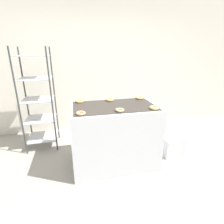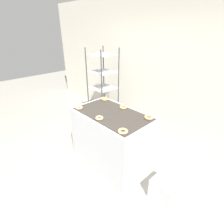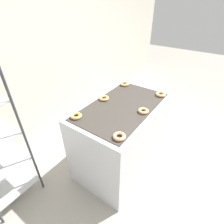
{
  "view_description": "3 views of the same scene",
  "coord_description": "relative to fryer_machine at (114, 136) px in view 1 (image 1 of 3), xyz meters",
  "views": [
    {
      "loc": [
        -0.55,
        -1.71,
        1.71
      ],
      "look_at": [
        0.0,
        0.78,
        0.81
      ],
      "focal_mm": 28.0,
      "sensor_mm": 36.0,
      "label": 1
    },
    {
      "loc": [
        1.75,
        -1.02,
        2.17
      ],
      "look_at": [
        0.0,
        0.63,
        0.98
      ],
      "focal_mm": 28.0,
      "sensor_mm": 36.0,
      "label": 2
    },
    {
      "loc": [
        -1.5,
        -0.27,
        2.04
      ],
      "look_at": [
        0.0,
        0.78,
        0.81
      ],
      "focal_mm": 28.0,
      "sensor_mm": 36.0,
      "label": 3
    }
  ],
  "objects": [
    {
      "name": "donut_near_left",
      "position": [
        -0.49,
        -0.27,
        0.5
      ],
      "size": [
        0.12,
        0.12,
        0.03
      ],
      "primitive_type": "torus",
      "color": "#E7A572",
      "rests_on": "fryer_machine"
    },
    {
      "name": "wall_back",
      "position": [
        -0.0,
        1.49,
        0.92
      ],
      "size": [
        8.0,
        0.05,
        2.8
      ],
      "color": "silver",
      "rests_on": "ground_plane"
    },
    {
      "name": "fryer_machine",
      "position": [
        0.0,
        0.0,
        0.0
      ],
      "size": [
        1.26,
        0.76,
        0.96
      ],
      "color": "silver",
      "rests_on": "ground_plane"
    },
    {
      "name": "donut_far_left",
      "position": [
        -0.48,
        0.27,
        0.5
      ],
      "size": [
        0.12,
        0.12,
        0.03
      ],
      "primitive_type": "torus",
      "color": "#E5A959",
      "rests_on": "fryer_machine"
    },
    {
      "name": "donut_near_right",
      "position": [
        0.49,
        -0.27,
        0.5
      ],
      "size": [
        0.13,
        0.13,
        0.04
      ],
      "primitive_type": "torus",
      "color": "#DFAD6D",
      "rests_on": "fryer_machine"
    },
    {
      "name": "donut_far_center",
      "position": [
        -0.01,
        0.26,
        0.5
      ],
      "size": [
        0.12,
        0.12,
        0.03
      ],
      "primitive_type": "torus",
      "color": "#E7AA64",
      "rests_on": "fryer_machine"
    },
    {
      "name": "ground_plane",
      "position": [
        -0.0,
        -0.63,
        -0.48
      ],
      "size": [
        14.0,
        14.0,
        0.0
      ],
      "primitive_type": "plane",
      "color": "#9E998E"
    },
    {
      "name": "donut_near_center",
      "position": [
        0.01,
        -0.26,
        0.5
      ],
      "size": [
        0.12,
        0.12,
        0.03
      ],
      "primitive_type": "torus",
      "color": "tan",
      "rests_on": "fryer_machine"
    },
    {
      "name": "baking_rack_cart",
      "position": [
        -1.18,
        0.83,
        0.42
      ],
      "size": [
        0.53,
        0.52,
        1.77
      ],
      "color": "#33383D",
      "rests_on": "ground_plane"
    },
    {
      "name": "glaze_bin",
      "position": [
        1.03,
        0.05,
        -0.32
      ],
      "size": [
        0.34,
        0.38,
        0.32
      ],
      "color": "silver",
      "rests_on": "ground_plane"
    },
    {
      "name": "donut_far_right",
      "position": [
        0.49,
        0.27,
        0.5
      ],
      "size": [
        0.13,
        0.13,
        0.04
      ],
      "primitive_type": "torus",
      "color": "#E9AD6D",
      "rests_on": "fryer_machine"
    }
  ]
}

